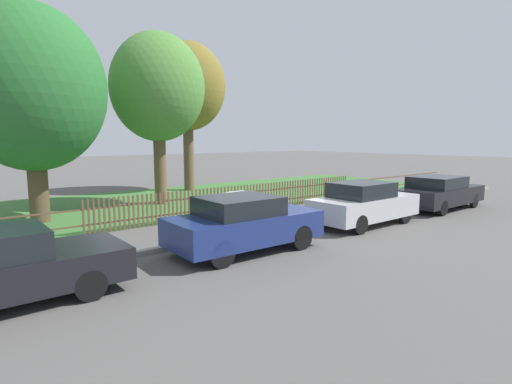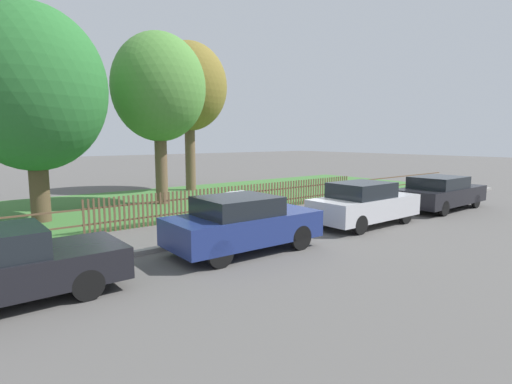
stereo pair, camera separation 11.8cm
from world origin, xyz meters
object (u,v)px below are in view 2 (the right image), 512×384
at_px(covered_motorcycle, 234,202).
at_px(tree_behind_motorcycle, 159,88).
at_px(parked_car_navy_estate, 364,204).
at_px(tree_mid_park, 189,87).
at_px(parked_car_red_compact, 440,192).
at_px(parked_car_black_saloon, 243,223).
at_px(tree_nearest_kerb, 32,89).

relative_size(covered_motorcycle, tree_behind_motorcycle, 0.27).
xyz_separation_m(parked_car_navy_estate, tree_mid_park, (0.05, 11.68, 4.89)).
relative_size(covered_motorcycle, tree_mid_park, 0.24).
bearing_deg(tree_mid_park, parked_car_red_compact, -67.32).
bearing_deg(parked_car_red_compact, tree_behind_motorcycle, 133.66).
relative_size(parked_car_black_saloon, parked_car_navy_estate, 0.99).
bearing_deg(tree_nearest_kerb, parked_car_black_saloon, -65.83).
bearing_deg(tree_mid_park, parked_car_navy_estate, -90.24).
xyz_separation_m(parked_car_navy_estate, parked_car_red_compact, (4.95, -0.05, -0.04)).
distance_m(tree_nearest_kerb, tree_behind_motorcycle, 5.11).
height_order(parked_car_navy_estate, tree_mid_park, tree_mid_park).
height_order(parked_car_navy_estate, tree_nearest_kerb, tree_nearest_kerb).
xyz_separation_m(parked_car_black_saloon, tree_mid_park, (5.05, 11.68, 4.89)).
distance_m(parked_car_red_compact, tree_nearest_kerb, 15.60).
bearing_deg(covered_motorcycle, tree_nearest_kerb, 143.72).
relative_size(parked_car_navy_estate, tree_mid_park, 0.50).
bearing_deg(parked_car_red_compact, parked_car_navy_estate, 178.50).
xyz_separation_m(parked_car_black_saloon, parked_car_navy_estate, (5.00, -0.01, -0.01)).
bearing_deg(covered_motorcycle, parked_car_red_compact, -26.87).
distance_m(parked_car_red_compact, tree_behind_motorcycle, 12.49).
relative_size(parked_car_navy_estate, parked_car_red_compact, 0.89).
xyz_separation_m(parked_car_red_compact, covered_motorcycle, (-7.73, 3.59, -0.07)).
distance_m(covered_motorcycle, tree_nearest_kerb, 7.70).
xyz_separation_m(parked_car_red_compact, tree_mid_park, (-4.90, 11.73, 4.93)).
bearing_deg(tree_mid_park, covered_motorcycle, -109.16).
distance_m(parked_car_black_saloon, covered_motorcycle, 4.18).
bearing_deg(parked_car_red_compact, parked_car_black_saloon, 178.74).
relative_size(parked_car_black_saloon, tree_behind_motorcycle, 0.54).
bearing_deg(parked_car_navy_estate, parked_car_red_compact, -0.82).
xyz_separation_m(tree_behind_motorcycle, tree_mid_park, (3.33, 3.38, 0.63)).
distance_m(tree_behind_motorcycle, tree_mid_park, 4.79).
bearing_deg(parked_car_navy_estate, parked_car_black_saloon, 179.65).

